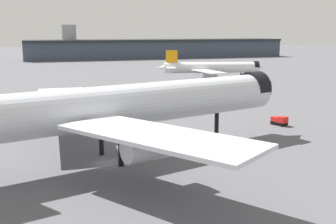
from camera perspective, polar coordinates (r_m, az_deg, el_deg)
The scene contains 5 objects.
ground at distance 58.92m, azimuth -8.60°, elevation -7.10°, with size 900.00×900.00×0.00m, color #56565B.
airliner_near_gate at distance 59.52m, azimuth -6.08°, elevation 0.79°, with size 58.40×52.15×17.44m.
airliner_far_taxiway at distance 152.70m, azimuth 5.95°, elevation 6.12°, with size 39.82×36.09×11.44m.
terminal_building at distance 286.32m, azimuth -1.74°, elevation 8.81°, with size 178.40×47.89×22.23m.
baggage_tug_wing at distance 84.25m, azimuth 15.23°, elevation -1.12°, with size 2.90×3.57×1.85m.
Camera 1 is at (-2.22, -55.94, 18.36)m, focal length 43.97 mm.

